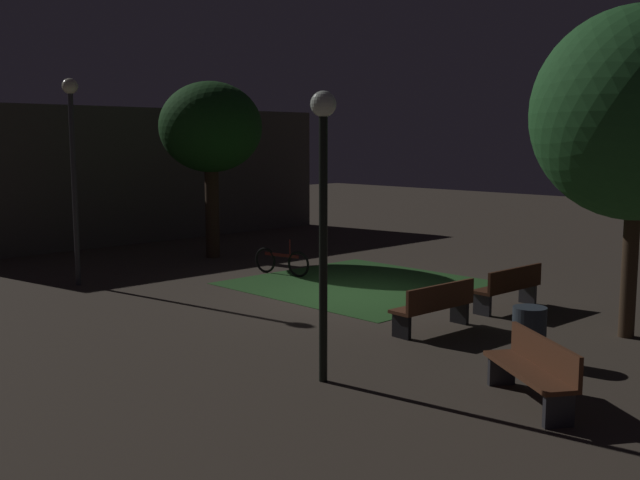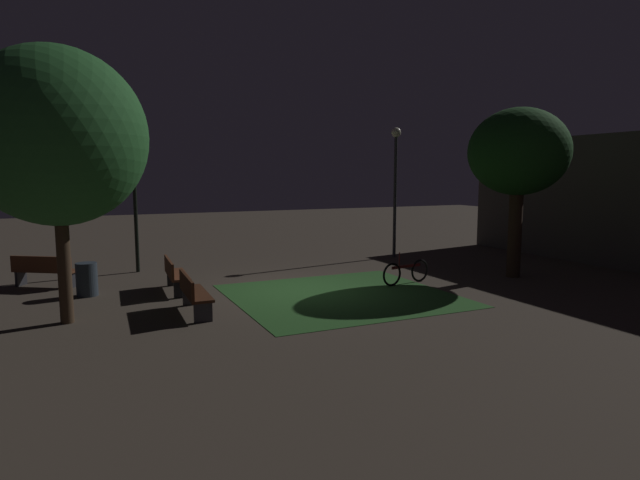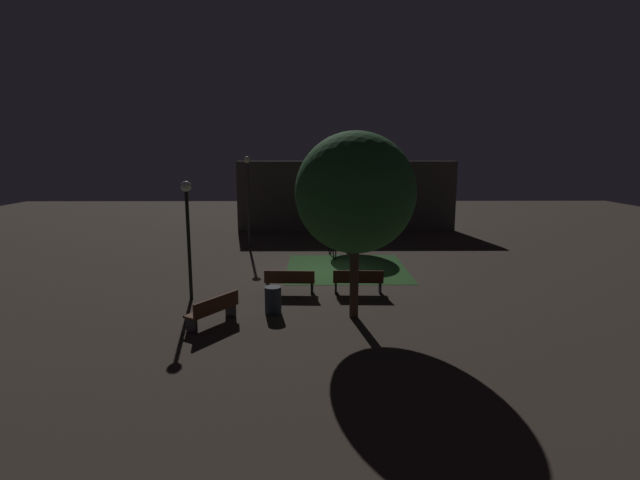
{
  "view_description": "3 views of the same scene",
  "coord_description": "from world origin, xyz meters",
  "px_view_note": "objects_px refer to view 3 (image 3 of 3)",
  "views": [
    {
      "loc": [
        -11.88,
        -11.11,
        3.44
      ],
      "look_at": [
        -0.3,
        0.8,
        1.19
      ],
      "focal_mm": 42.08,
      "sensor_mm": 36.0,
      "label": 1
    },
    {
      "loc": [
        12.92,
        -5.35,
        3.11
      ],
      "look_at": [
        -0.44,
        0.78,
        1.27
      ],
      "focal_mm": 29.64,
      "sensor_mm": 36.0,
      "label": 2
    },
    {
      "loc": [
        -0.33,
        -19.96,
        5.06
      ],
      "look_at": [
        -0.1,
        1.06,
        1.2
      ],
      "focal_mm": 27.15,
      "sensor_mm": 36.0,
      "label": 3
    }
  ],
  "objects_px": {
    "bench_front_left": "(290,281)",
    "bench_near_trees": "(214,309)",
    "trash_bin": "(273,300)",
    "bicycle": "(332,250)",
    "tree_back_right": "(339,176)",
    "lamp_post_plaza_west": "(188,219)",
    "bench_lawn_edge": "(358,280)",
    "tree_right_canopy": "(355,193)",
    "lamp_post_plaza_east": "(248,187)"
  },
  "relations": [
    {
      "from": "bench_front_left",
      "to": "bench_near_trees",
      "type": "relative_size",
      "value": 1.03
    },
    {
      "from": "bench_front_left",
      "to": "trash_bin",
      "type": "height_order",
      "value": "bench_front_left"
    },
    {
      "from": "bench_near_trees",
      "to": "bicycle",
      "type": "height_order",
      "value": "bicycle"
    },
    {
      "from": "bench_near_trees",
      "to": "tree_back_right",
      "type": "distance_m",
      "value": 13.98
    },
    {
      "from": "tree_back_right",
      "to": "lamp_post_plaza_west",
      "type": "relative_size",
      "value": 1.24
    },
    {
      "from": "bench_lawn_edge",
      "to": "bench_near_trees",
      "type": "bearing_deg",
      "value": -145.07
    },
    {
      "from": "tree_right_canopy",
      "to": "trash_bin",
      "type": "relative_size",
      "value": 6.58
    },
    {
      "from": "tree_back_right",
      "to": "bicycle",
      "type": "xyz_separation_m",
      "value": [
        -0.47,
        -3.57,
        -3.38
      ]
    },
    {
      "from": "lamp_post_plaza_east",
      "to": "bench_near_trees",
      "type": "bearing_deg",
      "value": -87.54
    },
    {
      "from": "bench_front_left",
      "to": "bench_lawn_edge",
      "type": "height_order",
      "value": "same"
    },
    {
      "from": "bench_front_left",
      "to": "tree_back_right",
      "type": "bearing_deg",
      "value": 77.2
    },
    {
      "from": "bench_near_trees",
      "to": "tree_back_right",
      "type": "relative_size",
      "value": 0.35
    },
    {
      "from": "bench_near_trees",
      "to": "lamp_post_plaza_west",
      "type": "distance_m",
      "value": 3.72
    },
    {
      "from": "tree_right_canopy",
      "to": "bench_near_trees",
      "type": "bearing_deg",
      "value": -171.73
    },
    {
      "from": "bench_near_trees",
      "to": "lamp_post_plaza_west",
      "type": "height_order",
      "value": "lamp_post_plaza_west"
    },
    {
      "from": "bicycle",
      "to": "lamp_post_plaza_west",
      "type": "bearing_deg",
      "value": -127.29
    },
    {
      "from": "bench_lawn_edge",
      "to": "bicycle",
      "type": "height_order",
      "value": "bicycle"
    },
    {
      "from": "tree_right_canopy",
      "to": "lamp_post_plaza_east",
      "type": "bearing_deg",
      "value": 112.93
    },
    {
      "from": "tree_right_canopy",
      "to": "bicycle",
      "type": "xyz_separation_m",
      "value": [
        -0.36,
        8.72,
        -3.5
      ]
    },
    {
      "from": "bicycle",
      "to": "bench_near_trees",
      "type": "bearing_deg",
      "value": -112.31
    },
    {
      "from": "bench_front_left",
      "to": "lamp_post_plaza_east",
      "type": "relative_size",
      "value": 0.38
    },
    {
      "from": "tree_back_right",
      "to": "bench_front_left",
      "type": "bearing_deg",
      "value": -102.8
    },
    {
      "from": "bicycle",
      "to": "tree_back_right",
      "type": "bearing_deg",
      "value": 82.57
    },
    {
      "from": "bench_lawn_edge",
      "to": "lamp_post_plaza_east",
      "type": "height_order",
      "value": "lamp_post_plaza_east"
    },
    {
      "from": "lamp_post_plaza_west",
      "to": "bicycle",
      "type": "bearing_deg",
      "value": 52.71
    },
    {
      "from": "lamp_post_plaza_west",
      "to": "lamp_post_plaza_east",
      "type": "height_order",
      "value": "lamp_post_plaza_east"
    },
    {
      "from": "tree_right_canopy",
      "to": "tree_back_right",
      "type": "xyz_separation_m",
      "value": [
        0.11,
        12.29,
        -0.12
      ]
    },
    {
      "from": "bench_near_trees",
      "to": "bench_lawn_edge",
      "type": "bearing_deg",
      "value": 34.93
    },
    {
      "from": "lamp_post_plaza_east",
      "to": "bicycle",
      "type": "xyz_separation_m",
      "value": [
        4.33,
        -2.37,
        -2.9
      ]
    },
    {
      "from": "bicycle",
      "to": "bench_front_left",
      "type": "bearing_deg",
      "value": -105.83
    },
    {
      "from": "lamp_post_plaza_west",
      "to": "bench_front_left",
      "type": "bearing_deg",
      "value": 9.97
    },
    {
      "from": "bench_lawn_edge",
      "to": "trash_bin",
      "type": "distance_m",
      "value": 3.58
    },
    {
      "from": "bench_lawn_edge",
      "to": "tree_back_right",
      "type": "relative_size",
      "value": 0.36
    },
    {
      "from": "bench_near_trees",
      "to": "trash_bin",
      "type": "relative_size",
      "value": 2.06
    },
    {
      "from": "tree_right_canopy",
      "to": "tree_back_right",
      "type": "distance_m",
      "value": 12.3
    },
    {
      "from": "bench_lawn_edge",
      "to": "trash_bin",
      "type": "relative_size",
      "value": 2.11
    },
    {
      "from": "bench_lawn_edge",
      "to": "bench_near_trees",
      "type": "height_order",
      "value": "same"
    },
    {
      "from": "tree_back_right",
      "to": "bicycle",
      "type": "height_order",
      "value": "tree_back_right"
    },
    {
      "from": "bench_front_left",
      "to": "trash_bin",
      "type": "xyz_separation_m",
      "value": [
        -0.42,
        -2.13,
        -0.05
      ]
    },
    {
      "from": "lamp_post_plaza_east",
      "to": "bicycle",
      "type": "height_order",
      "value": "lamp_post_plaza_east"
    },
    {
      "from": "bench_near_trees",
      "to": "trash_bin",
      "type": "bearing_deg",
      "value": 32.09
    },
    {
      "from": "lamp_post_plaza_east",
      "to": "trash_bin",
      "type": "distance_m",
      "value": 11.23
    },
    {
      "from": "lamp_post_plaza_west",
      "to": "trash_bin",
      "type": "distance_m",
      "value": 4.11
    },
    {
      "from": "bench_near_trees",
      "to": "tree_back_right",
      "type": "height_order",
      "value": "tree_back_right"
    },
    {
      "from": "tree_back_right",
      "to": "trash_bin",
      "type": "distance_m",
      "value": 12.59
    },
    {
      "from": "lamp_post_plaza_west",
      "to": "lamp_post_plaza_east",
      "type": "distance_m",
      "value": 9.17
    },
    {
      "from": "trash_bin",
      "to": "lamp_post_plaza_east",
      "type": "bearing_deg",
      "value": 101.48
    },
    {
      "from": "tree_back_right",
      "to": "lamp_post_plaza_east",
      "type": "distance_m",
      "value": 4.97
    },
    {
      "from": "trash_bin",
      "to": "bench_lawn_edge",
      "type": "bearing_deg",
      "value": 36.49
    },
    {
      "from": "tree_back_right",
      "to": "lamp_post_plaza_east",
      "type": "relative_size",
      "value": 1.05
    }
  ]
}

